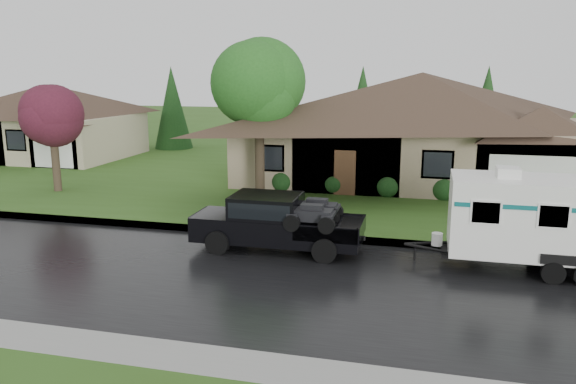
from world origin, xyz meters
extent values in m
plane|color=#32571B|center=(0.00, 0.00, 0.00)|extent=(140.00, 140.00, 0.00)
cube|color=black|center=(0.00, -2.00, 0.01)|extent=(140.00, 8.00, 0.01)
cube|color=gray|center=(0.00, 2.25, 0.07)|extent=(140.00, 0.50, 0.15)
cube|color=#32571B|center=(0.00, 15.00, 0.07)|extent=(140.00, 26.00, 0.15)
cube|color=gray|center=(2.00, 14.00, 1.65)|extent=(18.00, 10.00, 3.00)
pyramid|color=#35271D|center=(2.00, 14.00, 5.75)|extent=(19.44, 10.80, 2.60)
cube|color=gray|center=(7.40, 11.00, 1.50)|extent=(5.76, 4.00, 2.70)
cube|color=tan|center=(-22.00, 16.00, 1.55)|extent=(10.00, 8.00, 2.80)
pyramid|color=#35271D|center=(-22.00, 16.00, 4.95)|extent=(10.80, 8.64, 2.00)
cube|color=tan|center=(-19.00, 14.00, 1.41)|extent=(3.20, 4.00, 2.52)
cylinder|color=#382B1E|center=(-5.09, 8.10, 1.67)|extent=(0.45, 0.45, 3.04)
sphere|color=#2C7225|center=(-5.09, 8.10, 4.99)|extent=(4.19, 4.19, 4.19)
cylinder|color=#382B1E|center=(-14.83, 6.58, 1.27)|extent=(0.37, 0.37, 2.25)
sphere|color=#531A2B|center=(-14.83, 6.58, 3.73)|extent=(3.10, 3.10, 3.10)
sphere|color=#143814|center=(-4.30, 9.30, 0.65)|extent=(1.00, 1.00, 1.00)
sphere|color=#143814|center=(-1.78, 9.30, 0.65)|extent=(1.00, 1.00, 1.00)
sphere|color=#143814|center=(0.74, 9.30, 0.65)|extent=(1.00, 1.00, 1.00)
sphere|color=#143814|center=(3.26, 9.30, 0.65)|extent=(1.00, 1.00, 1.00)
sphere|color=#143814|center=(5.78, 9.30, 0.65)|extent=(1.00, 1.00, 1.00)
sphere|color=#143814|center=(8.30, 9.30, 0.65)|extent=(1.00, 1.00, 1.00)
cube|color=black|center=(-2.28, 0.79, 0.72)|extent=(5.57, 1.86, 0.80)
cube|color=black|center=(-4.32, 0.79, 0.97)|extent=(1.48, 1.81, 0.32)
cube|color=black|center=(-2.65, 0.79, 1.44)|extent=(2.23, 1.74, 0.83)
cube|color=black|center=(-2.65, 0.79, 1.48)|extent=(2.04, 1.78, 0.51)
cube|color=black|center=(-0.52, 0.79, 0.91)|extent=(2.04, 1.76, 0.06)
cylinder|color=black|center=(-4.04, -0.12, 0.39)|extent=(0.78, 0.30, 0.78)
cylinder|color=black|center=(-4.04, 1.70, 0.39)|extent=(0.78, 0.30, 0.78)
cylinder|color=black|center=(-0.52, -0.12, 0.39)|extent=(0.78, 0.30, 0.78)
cylinder|color=black|center=(-0.52, 1.70, 0.39)|extent=(0.78, 0.30, 0.78)
cube|color=white|center=(6.42, 0.79, 1.65)|extent=(6.49, 2.23, 2.27)
cube|color=black|center=(6.42, 0.79, 0.37)|extent=(6.86, 1.11, 0.13)
cube|color=#0D5C5E|center=(6.42, 0.79, 2.15)|extent=(6.36, 2.25, 0.13)
cube|color=white|center=(4.75, 0.79, 2.93)|extent=(0.65, 0.74, 0.30)
cylinder|color=black|center=(6.00, -0.30, 0.32)|extent=(0.65, 0.22, 0.65)
cylinder|color=black|center=(6.00, 1.88, 0.32)|extent=(0.65, 0.22, 0.65)
cylinder|color=black|center=(6.84, 1.88, 0.32)|extent=(0.65, 0.22, 0.65)
camera|label=1|loc=(2.39, -16.49, 5.87)|focal=35.00mm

